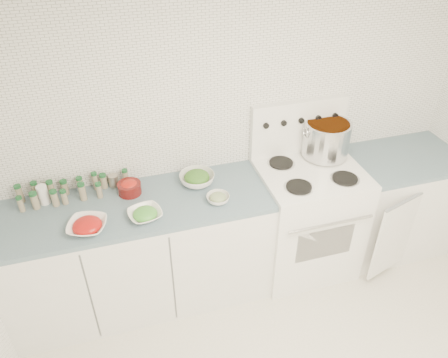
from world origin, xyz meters
TOP-DOWN VIEW (x-y plane):
  - room_walls at (0.00, 0.00)m, footprint 3.54×3.04m
  - counter_left at (-0.82, 1.19)m, footprint 1.85×0.62m
  - stove at (0.48, 1.19)m, footprint 0.76×0.70m
  - counter_right at (1.30, 1.19)m, footprint 0.89×0.74m
  - stock_pot at (0.66, 1.35)m, footprint 0.37×0.35m
  - bowl_tomato at (-1.13, 1.02)m, footprint 0.30×0.30m
  - bowl_snowpea at (-0.77, 1.04)m, footprint 0.25×0.25m
  - bowl_broccoli at (-0.36, 1.31)m, footprint 0.28×0.28m
  - bowl_zucchini at (-0.27, 1.07)m, footprint 0.16×0.16m
  - bowl_pepper at (-0.83, 1.33)m, footprint 0.16×0.16m
  - salt_canister at (-1.40, 1.38)m, footprint 0.08×0.08m
  - tin_can at (-0.93, 1.45)m, footprint 0.08×0.08m
  - spice_cluster at (-1.25, 1.40)m, footprint 0.75×0.16m

SIDE VIEW (x-z plane):
  - counter_right at x=1.30m, z-range 0.00..0.90m
  - counter_left at x=-0.82m, z-range 0.00..0.90m
  - stove at x=0.48m, z-range -0.18..1.18m
  - bowl_zucchini at x=-0.27m, z-range 0.90..0.96m
  - bowl_snowpea at x=-0.77m, z-range 0.89..0.97m
  - bowl_tomato at x=-1.13m, z-range 0.89..0.97m
  - tin_can at x=-0.93m, z-range 0.90..0.99m
  - bowl_broccoli at x=-0.36m, z-range 0.90..1.00m
  - bowl_pepper at x=-0.83m, z-range 0.90..1.00m
  - spice_cluster at x=-1.25m, z-range 0.90..1.03m
  - salt_canister at x=-1.40m, z-range 0.90..1.04m
  - stock_pot at x=0.66m, z-range 0.96..1.23m
  - room_walls at x=0.00m, z-range 0.30..2.82m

